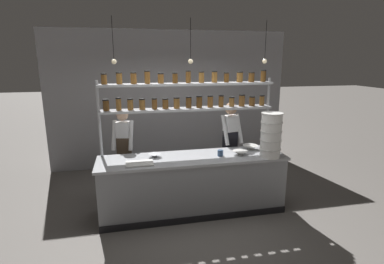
{
  "coord_description": "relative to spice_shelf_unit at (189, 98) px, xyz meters",
  "views": [
    {
      "loc": [
        -0.95,
        -4.34,
        2.41
      ],
      "look_at": [
        0.03,
        0.2,
        1.27
      ],
      "focal_mm": 28.0,
      "sensor_mm": 36.0,
      "label": 1
    }
  ],
  "objects": [
    {
      "name": "spice_shelf_unit",
      "position": [
        0.0,
        0.0,
        0.0
      ],
      "size": [
        2.82,
        0.28,
        2.24
      ],
      "color": "#ADAFB5",
      "rests_on": "ground_plane"
    },
    {
      "name": "prep_bowl_near_left",
      "position": [
        0.75,
        -0.39,
        -0.84
      ],
      "size": [
        0.24,
        0.24,
        0.07
      ],
      "color": "silver",
      "rests_on": "prep_counter"
    },
    {
      "name": "ground_plane",
      "position": [
        -0.01,
        -0.33,
        -1.79
      ],
      "size": [
        40.0,
        40.0,
        0.0
      ],
      "primitive_type": "plane",
      "color": "slate"
    },
    {
      "name": "serving_cup_front",
      "position": [
        0.43,
        -0.37,
        -0.83
      ],
      "size": [
        0.09,
        0.09,
        0.09
      ],
      "color": "#334C70",
      "rests_on": "prep_counter"
    },
    {
      "name": "prep_bowl_center_front",
      "position": [
        -0.59,
        -0.21,
        -0.85
      ],
      "size": [
        0.2,
        0.2,
        0.05
      ],
      "color": "silver",
      "rests_on": "prep_counter"
    },
    {
      "name": "prep_bowl_center_back",
      "position": [
        1.03,
        -0.14,
        -0.84
      ],
      "size": [
        0.26,
        0.26,
        0.07
      ],
      "color": "silver",
      "rests_on": "prep_counter"
    },
    {
      "name": "prep_counter",
      "position": [
        -0.01,
        -0.33,
        -1.33
      ],
      "size": [
        2.93,
        0.76,
        0.92
      ],
      "color": "gray",
      "rests_on": "ground_plane"
    },
    {
      "name": "container_stack",
      "position": [
        1.17,
        -0.58,
        -0.52
      ],
      "size": [
        0.33,
        0.33,
        0.7
      ],
      "color": "white",
      "rests_on": "prep_counter"
    },
    {
      "name": "chef_center",
      "position": [
        0.82,
        0.27,
        -0.84
      ],
      "size": [
        0.4,
        0.33,
        1.67
      ],
      "rotation": [
        0.0,
        0.0,
        0.23
      ],
      "color": "black",
      "rests_on": "ground_plane"
    },
    {
      "name": "cutting_board",
      "position": [
        -0.83,
        -0.5,
        -0.86
      ],
      "size": [
        0.4,
        0.26,
        0.02
      ],
      "color": "silver",
      "rests_on": "prep_counter"
    },
    {
      "name": "pendant_light_row",
      "position": [
        -0.01,
        -0.33,
        0.61
      ],
      "size": [
        2.3,
        0.07,
        0.63
      ],
      "color": "black"
    },
    {
      "name": "back_wall",
      "position": [
        -0.01,
        2.03,
        -0.29
      ],
      "size": [
        5.33,
        0.12,
        3.02
      ],
      "primitive_type": "cube",
      "color": "#939399",
      "rests_on": "ground_plane"
    },
    {
      "name": "chef_left",
      "position": [
        -1.06,
        0.44,
        -0.89
      ],
      "size": [
        0.4,
        0.33,
        1.59
      ],
      "rotation": [
        0.0,
        0.0,
        -0.24
      ],
      "color": "black",
      "rests_on": "ground_plane"
    }
  ]
}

